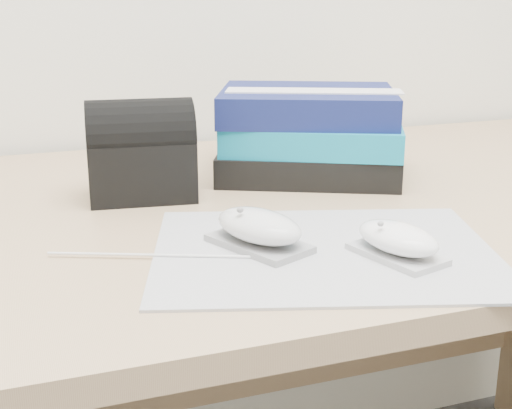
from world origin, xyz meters
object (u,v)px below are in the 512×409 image
object	(u,v)px
book_stack	(310,133)
pouch	(141,150)
mouse_rear	(259,229)
desk	(248,330)
mouse_front	(398,241)

from	to	relation	value
book_stack	pouch	distance (m)	0.28
mouse_rear	pouch	distance (m)	0.27
desk	pouch	distance (m)	0.34
mouse_front	desk	bearing A→B (deg)	99.94
desk	mouse_rear	size ratio (longest dim) A/B	11.97
mouse_front	mouse_rear	bearing A→B (deg)	148.38
pouch	desk	bearing A→B (deg)	0.12
desk	mouse_rear	bearing A→B (deg)	-106.07
desk	pouch	bearing A→B (deg)	-179.88
desk	mouse_front	xyz separation A→B (m)	(0.06, -0.33, 0.26)
desk	mouse_front	size ratio (longest dim) A/B	13.78
mouse_rear	book_stack	world-z (taller)	book_stack
mouse_rear	mouse_front	world-z (taller)	mouse_rear
desk	book_stack	bearing A→B (deg)	19.58
mouse_rear	mouse_front	bearing A→B (deg)	-31.62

